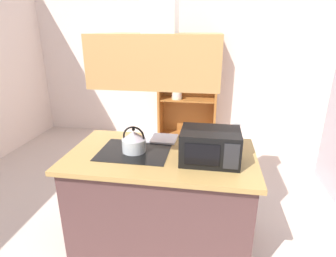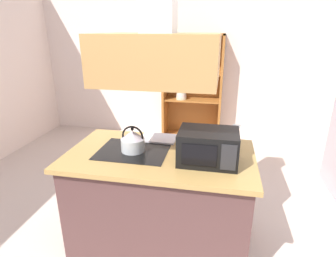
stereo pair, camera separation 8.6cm
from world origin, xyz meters
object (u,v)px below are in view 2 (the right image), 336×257
at_px(dish_cabinet, 192,95).
at_px(microwave, 208,147).
at_px(cutting_board, 159,138).
at_px(kettle, 133,141).
at_px(wine_glass_on_counter, 236,131).

xyz_separation_m(dish_cabinet, microwave, (0.43, -2.74, 0.22)).
height_order(cutting_board, microwave, microwave).
relative_size(dish_cabinet, kettle, 8.06).
bearing_deg(dish_cabinet, wine_glass_on_counter, -74.73).
relative_size(dish_cabinet, cutting_board, 5.39).
bearing_deg(microwave, wine_glass_on_counter, 56.34).
xyz_separation_m(kettle, cutting_board, (0.15, 0.31, -0.09)).
xyz_separation_m(dish_cabinet, wine_glass_on_counter, (0.66, -2.41, 0.24)).
relative_size(dish_cabinet, wine_glass_on_counter, 8.90).
relative_size(microwave, wine_glass_on_counter, 2.23).
bearing_deg(kettle, dish_cabinet, 85.48).
bearing_deg(cutting_board, microwave, -38.67).
height_order(dish_cabinet, microwave, dish_cabinet).
bearing_deg(microwave, cutting_board, 141.33).
xyz_separation_m(cutting_board, wine_glass_on_counter, (0.71, -0.06, 0.14)).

